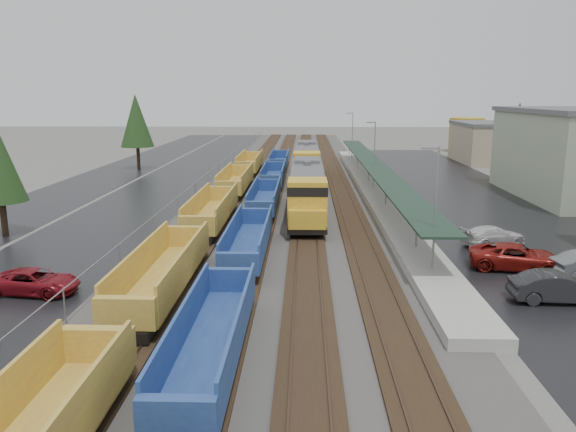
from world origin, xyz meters
The scene contains 19 objects.
ballast_strip centered at (0.00, 60.00, 0.04)m, with size 20.00×160.00×0.08m, color #302D2B.
trackbed centered at (0.00, 60.00, 0.16)m, with size 14.60×160.00×0.22m.
west_parking_lot centered at (-15.00, 60.00, 0.01)m, with size 10.00×160.00×0.02m, color black.
west_road centered at (-25.00, 60.00, 0.01)m, with size 9.00×160.00×0.02m, color black.
east_commuter_lot centered at (19.00, 50.00, 0.01)m, with size 16.00×100.00×0.02m, color black.
station_platform centered at (9.50, 50.01, 0.73)m, with size 3.00×80.00×8.00m.
chainlink_fence centered at (-9.50, 58.44, 1.61)m, with size 0.08×160.04×2.02m.
distant_hills centered at (44.79, 210.68, 0.00)m, with size 301.00×140.00×25.20m.
tree_west_far centered at (-23.00, 70.00, 7.12)m, with size 4.84×4.84×11.00m.
tree_east centered at (28.00, 58.00, 6.47)m, with size 4.40×4.40×10.00m.
locomotive_lead centered at (2.00, 37.49, 2.44)m, with size 3.07×20.26×4.59m.
locomotive_trail centered at (2.00, 58.49, 2.44)m, with size 3.07×20.26×4.59m.
well_string_yellow centered at (-6.00, 25.12, 1.21)m, with size 2.78×96.83×2.47m.
well_string_blue centered at (-2.00, 32.05, 1.13)m, with size 2.51×91.08×2.23m.
storage_tank centered at (32.68, 96.79, 3.24)m, with size 6.49×6.49×6.49m, color #B79424.
parked_car_west_c centered at (-13.28, 16.82, 0.69)m, with size 4.96×2.29×1.38m, color maroon.
parked_car_east_a centered at (15.36, 16.39, 0.81)m, with size 4.91×1.71×1.62m, color black.
parked_car_east_b centered at (15.30, 22.12, 0.81)m, with size 5.83×2.69×1.62m, color maroon.
parked_car_east_c centered at (15.70, 27.94, 0.72)m, with size 4.95×2.01×1.44m, color silver.
Camera 1 is at (1.80, -12.57, 10.97)m, focal length 35.00 mm.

